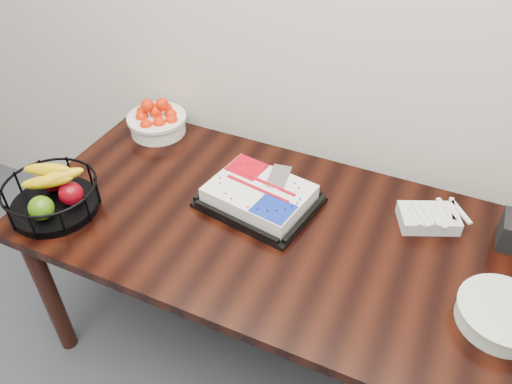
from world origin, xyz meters
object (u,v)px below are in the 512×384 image
at_px(cake_tray, 260,196).
at_px(fruit_basket, 51,194).
at_px(table, 271,241).
at_px(tangerine_bowl, 157,118).
at_px(plate_stack, 502,315).

height_order(cake_tray, fruit_basket, fruit_basket).
distance_m(table, tangerine_bowl, 0.78).
xyz_separation_m(table, fruit_basket, (-0.75, -0.26, 0.16)).
relative_size(table, plate_stack, 6.92).
bearing_deg(fruit_basket, plate_stack, 5.86).
xyz_separation_m(cake_tray, fruit_basket, (-0.66, -0.34, 0.04)).
relative_size(table, fruit_basket, 5.40).
bearing_deg(tangerine_bowl, table, -25.74).
relative_size(cake_tray, tangerine_bowl, 1.75).
bearing_deg(cake_tray, fruit_basket, -153.03).
bearing_deg(tangerine_bowl, plate_stack, -16.67).
distance_m(fruit_basket, plate_stack, 1.52).
height_order(table, plate_stack, plate_stack).
height_order(fruit_basket, plate_stack, fruit_basket).
distance_m(table, fruit_basket, 0.81).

